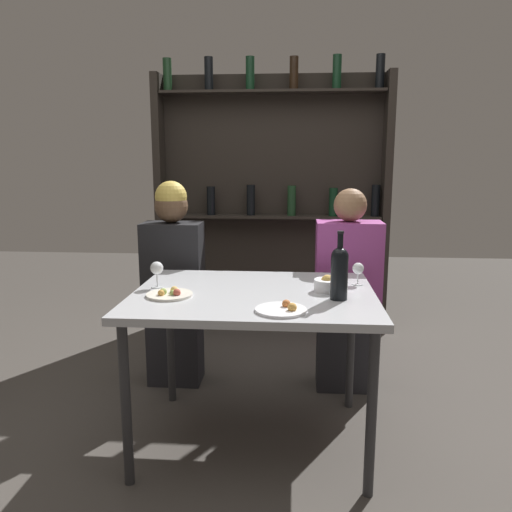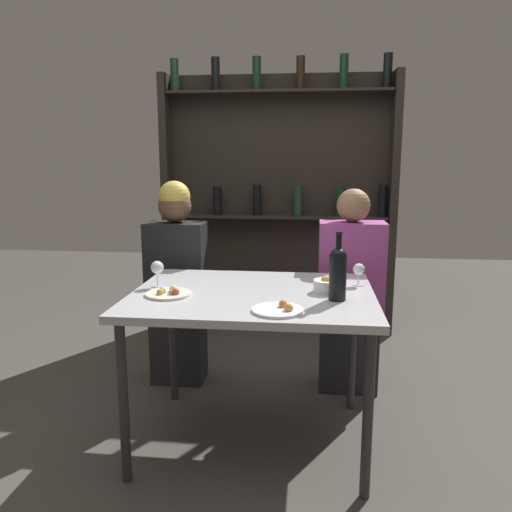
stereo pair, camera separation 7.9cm
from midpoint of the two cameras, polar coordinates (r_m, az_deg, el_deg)
ground_plane at (r=2.71m, az=-1.12°, el=-20.22°), size 10.00×10.00×0.00m
dining_table at (r=2.42m, az=-1.19°, el=-5.72°), size 1.16×0.90×0.78m
wine_rack_wall at (r=4.11m, az=1.24°, el=6.89°), size 1.88×0.21×2.19m
wine_bottle at (r=2.27m, az=8.53°, el=-1.66°), size 0.08×0.08×0.31m
wine_glass_0 at (r=2.57m, az=10.73°, el=-1.54°), size 0.06×0.06×0.11m
wine_glass_1 at (r=2.52m, az=-12.15°, el=-1.48°), size 0.06×0.06×0.13m
food_plate_0 at (r=2.10m, az=1.96°, el=-6.09°), size 0.22×0.22×0.04m
food_plate_1 at (r=2.37m, az=-10.78°, el=-4.28°), size 0.22×0.22×0.04m
snack_bowl at (r=2.42m, az=7.24°, el=-3.26°), size 0.13×0.13×0.08m
seated_person_left at (r=3.16m, az=-10.08°, el=-3.40°), size 0.36×0.22×1.28m
seated_person_right at (r=3.09m, az=9.64°, el=-4.60°), size 0.39×0.22×1.24m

